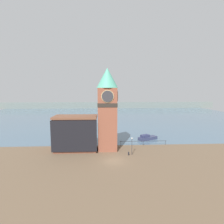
# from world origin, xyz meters

# --- Properties ---
(ground_plane) EXTENTS (160.00, 160.00, 0.00)m
(ground_plane) POSITION_xyz_m (0.00, 0.00, 0.00)
(ground_plane) COLOR brown
(water) EXTENTS (160.00, 120.00, 0.00)m
(water) POSITION_xyz_m (0.00, 70.20, -0.00)
(water) COLOR slate
(water) RESTS_ON ground_plane
(far_shoreline) EXTENTS (180.00, 3.00, 5.00)m
(far_shoreline) POSITION_xyz_m (0.00, 110.20, 2.50)
(far_shoreline) COLOR slate
(far_shoreline) RESTS_ON water
(pier_railing) EXTENTS (12.21, 0.08, 1.09)m
(pier_railing) POSITION_xyz_m (8.31, 9.95, 0.96)
(pier_railing) COLOR #232328
(pier_railing) RESTS_ON ground_plane
(clock_tower) EXTENTS (5.01, 5.01, 19.14)m
(clock_tower) POSITION_xyz_m (-0.97, 7.28, 10.14)
(clock_tower) COLOR brown
(clock_tower) RESTS_ON ground_plane
(pier_building) EXTENTS (10.03, 5.53, 8.15)m
(pier_building) POSITION_xyz_m (-8.40, 7.02, 4.10)
(pier_building) COLOR brown
(pier_building) RESTS_ON ground_plane
(boat_near) EXTENTS (5.90, 4.11, 1.56)m
(boat_near) POSITION_xyz_m (10.59, 14.91, 0.59)
(boat_near) COLOR #333856
(boat_near) RESTS_ON water
(mooring_bollard_near) EXTENTS (0.31, 0.31, 0.75)m
(mooring_bollard_near) POSITION_xyz_m (3.52, 3.00, 0.41)
(mooring_bollard_near) COLOR black
(mooring_bollard_near) RESTS_ON ground_plane
(lamp_post) EXTENTS (0.32, 0.32, 3.85)m
(lamp_post) POSITION_xyz_m (4.24, 3.23, 2.70)
(lamp_post) COLOR #2D2D33
(lamp_post) RESTS_ON ground_plane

